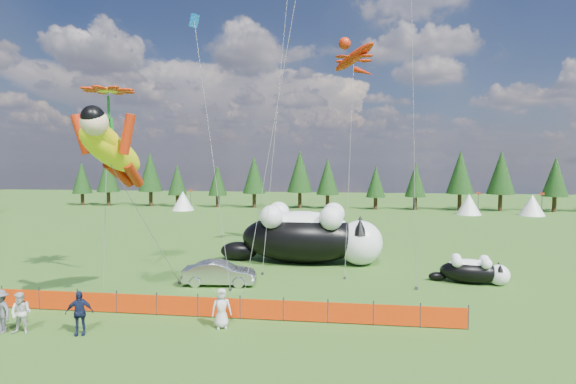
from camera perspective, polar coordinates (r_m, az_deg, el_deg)
The scene contains 17 objects.
ground at distance 24.45m, azimuth -6.72°, elevation -13.26°, with size 160.00×160.00×0.00m, color #113309.
safety_fence at distance 21.54m, azimuth -8.76°, elevation -14.28°, with size 22.06×0.06×1.10m.
tree_line at distance 67.94m, azimuth 2.66°, elevation 1.26°, with size 90.00×4.00×8.00m, color black, non-canonical shape.
festival_tents at distance 63.10m, azimuth 12.26°, elevation -1.40°, with size 50.00×3.20×2.80m, color white, non-canonical shape.
cat_large at distance 31.90m, azimuth 2.70°, elevation -5.47°, with size 11.64×4.38×4.20m.
cat_small at distance 29.02m, azimuth 22.48°, elevation -9.18°, with size 4.52×2.13×1.64m.
car at distance 26.87m, azimuth -8.71°, elevation -10.15°, with size 1.47×4.22×1.39m, color silver.
spectator_b at distance 22.38m, azimuth -30.80°, elevation -13.08°, with size 0.86×0.51×1.76m, color silver.
spectator_c at distance 21.17m, azimuth -24.99°, elevation -13.73°, with size 1.09×0.56×1.85m, color #151D3A.
spectator_d at distance 22.94m, azimuth -32.73°, elevation -12.62°, with size 1.20×0.62×1.86m, color #56565B.
spectator_e at distance 20.25m, azimuth -8.44°, elevation -14.39°, with size 0.85×0.55×1.73m, color silver.
superhero_kite at distance 23.12m, azimuth -21.50°, elevation 4.95°, with size 5.20×7.42×10.57m.
gecko_kite at distance 35.88m, azimuth 8.36°, elevation 16.56°, with size 6.22×10.89×17.04m.
flower_kite at distance 28.03m, azimuth -21.86°, elevation 11.56°, with size 3.62×4.61×11.49m.
diamond_kite_a at distance 31.49m, azimuth -11.68°, elevation 19.56°, with size 4.09×5.56×17.60m.
diamond_kite_c at distance 23.76m, azimuth 0.94°, elevation 23.06°, with size 3.17×1.54×16.81m.
diamond_kite_d at distance 36.66m, azimuth -0.16°, elevation 22.73°, with size 1.20×7.70×21.29m.
Camera 1 is at (5.82, -22.61, 7.24)m, focal length 28.00 mm.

